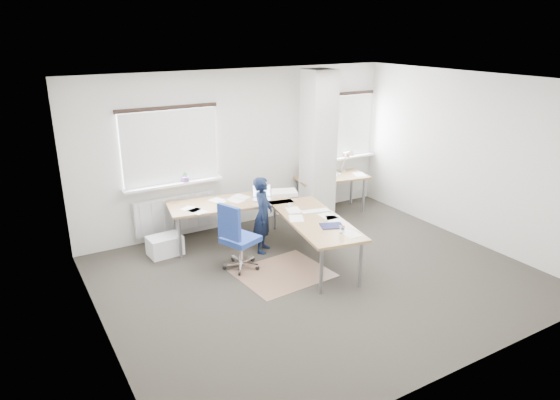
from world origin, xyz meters
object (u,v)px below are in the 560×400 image
desk_main (273,211)px  person (263,215)px  task_chair (239,251)px  desk_side (331,178)px

desk_main → person: 0.18m
desk_main → task_chair: task_chair is taller
person → task_chair: bearing=164.1°
task_chair → person: 0.80m
task_chair → desk_side: bearing=5.3°
task_chair → person: size_ratio=0.85×
person → desk_main: bearing=-89.2°
desk_side → task_chair: 3.00m
desk_main → person: size_ratio=2.38×
desk_main → desk_side: size_ratio=1.98×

